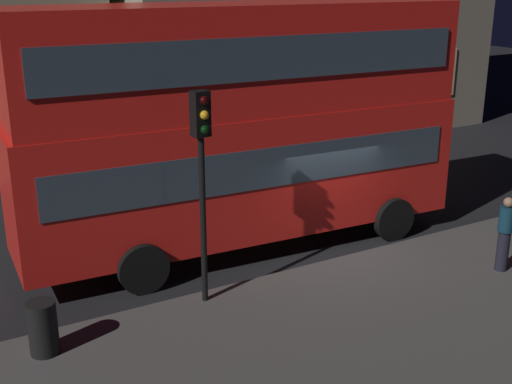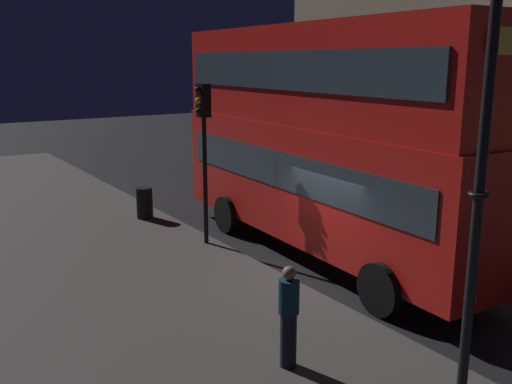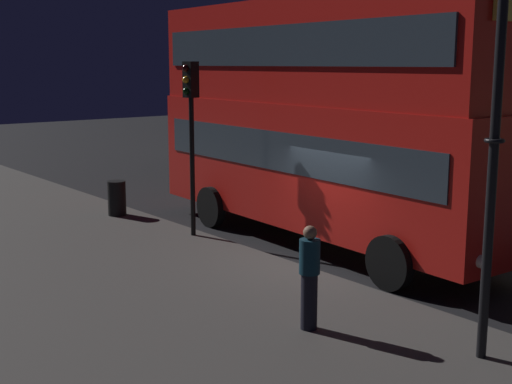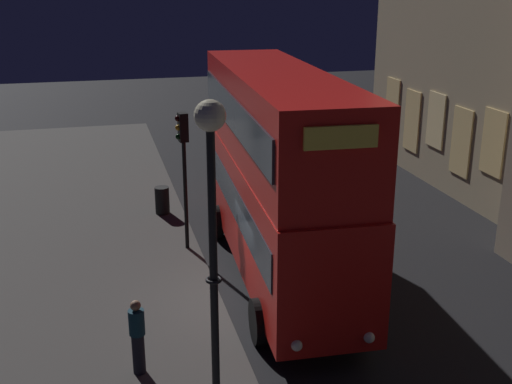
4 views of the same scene
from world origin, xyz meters
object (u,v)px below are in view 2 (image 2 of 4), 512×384
object	(u,v)px
pedestrian	(289,315)
litter_bin	(145,203)
double_decker_bus	(324,131)
street_lamp	(489,87)
traffic_light_near_kerb	(204,131)

from	to	relation	value
pedestrian	litter_bin	world-z (taller)	pedestrian
double_decker_bus	street_lamp	world-z (taller)	street_lamp
double_decker_bus	pedestrian	world-z (taller)	double_decker_bus
traffic_light_near_kerb	litter_bin	distance (m)	4.15
double_decker_bus	street_lamp	xyz separation A→B (m)	(6.56, -3.00, 1.40)
street_lamp	traffic_light_near_kerb	bearing A→B (deg)	175.10
traffic_light_near_kerb	double_decker_bus	bearing A→B (deg)	41.18
pedestrian	double_decker_bus	bearing A→B (deg)	-103.96
double_decker_bus	litter_bin	size ratio (longest dim) A/B	11.12
litter_bin	traffic_light_near_kerb	bearing A→B (deg)	6.51
pedestrian	street_lamp	bearing A→B (deg)	148.24
street_lamp	pedestrian	distance (m)	4.47
double_decker_bus	traffic_light_near_kerb	size ratio (longest dim) A/B	2.54
pedestrian	litter_bin	size ratio (longest dim) A/B	1.75
double_decker_bus	traffic_light_near_kerb	world-z (taller)	double_decker_bus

